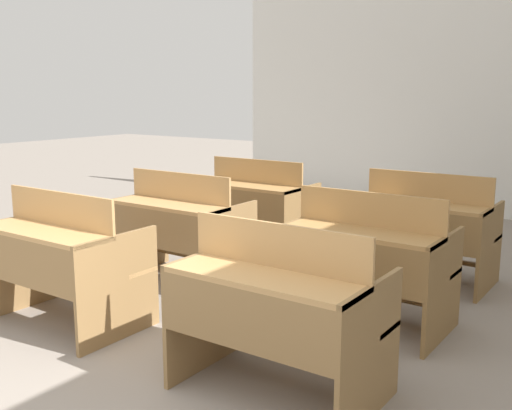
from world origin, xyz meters
TOP-DOWN VIEW (x-y plane):
  - wall_back at (0.00, 6.83)m, footprint 6.60×0.06m
  - bench_front_left at (-1.05, 1.31)m, footprint 1.07×0.70m
  - bench_front_right at (0.71, 1.33)m, footprint 1.07×0.70m
  - bench_second_left at (-1.04, 2.50)m, footprint 1.07×0.70m
  - bench_second_right at (0.70, 2.50)m, footprint 1.07×0.70m
  - bench_third_left at (-1.07, 3.69)m, footprint 1.07×0.70m
  - bench_third_right at (0.69, 3.69)m, footprint 1.07×0.70m

SIDE VIEW (x-z plane):
  - bench_front_left at x=-1.05m, z-range 0.01..0.95m
  - bench_front_right at x=0.71m, z-range 0.01..0.95m
  - bench_second_left at x=-1.04m, z-range 0.01..0.95m
  - bench_second_right at x=0.70m, z-range 0.01..0.95m
  - bench_third_left at x=-1.07m, z-range 0.01..0.95m
  - bench_third_right at x=0.69m, z-range 0.01..0.95m
  - wall_back at x=0.00m, z-range 0.00..3.14m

